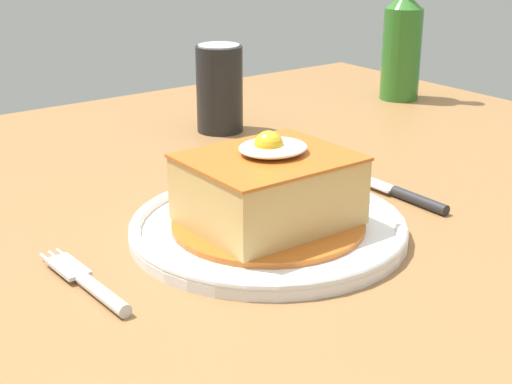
{
  "coord_description": "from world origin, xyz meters",
  "views": [
    {
      "loc": [
        -0.47,
        -0.67,
        1.05
      ],
      "look_at": [
        -0.05,
        -0.11,
        0.79
      ],
      "focal_mm": 53.29,
      "sensor_mm": 36.0,
      "label": 1
    }
  ],
  "objects_px": {
    "soda_can": "(220,89)",
    "fork": "(91,285)",
    "main_plate": "(268,227)",
    "knife": "(403,194)",
    "beer_bottle_green": "(402,39)"
  },
  "relations": [
    {
      "from": "knife",
      "to": "fork",
      "type": "bearing_deg",
      "value": 178.87
    },
    {
      "from": "main_plate",
      "to": "fork",
      "type": "height_order",
      "value": "main_plate"
    },
    {
      "from": "knife",
      "to": "soda_can",
      "type": "xyz_separation_m",
      "value": [
        -0.01,
        0.35,
        0.06
      ]
    },
    {
      "from": "fork",
      "to": "knife",
      "type": "distance_m",
      "value": 0.37
    },
    {
      "from": "knife",
      "to": "beer_bottle_green",
      "type": "bearing_deg",
      "value": 44.05
    },
    {
      "from": "knife",
      "to": "soda_can",
      "type": "height_order",
      "value": "soda_can"
    },
    {
      "from": "main_plate",
      "to": "soda_can",
      "type": "relative_size",
      "value": 2.19
    },
    {
      "from": "main_plate",
      "to": "knife",
      "type": "height_order",
      "value": "main_plate"
    },
    {
      "from": "beer_bottle_green",
      "to": "knife",
      "type": "bearing_deg",
      "value": -135.95
    },
    {
      "from": "knife",
      "to": "beer_bottle_green",
      "type": "xyz_separation_m",
      "value": [
        0.34,
        0.33,
        0.09
      ]
    },
    {
      "from": "soda_can",
      "to": "fork",
      "type": "bearing_deg",
      "value": -136.64
    },
    {
      "from": "soda_can",
      "to": "beer_bottle_green",
      "type": "bearing_deg",
      "value": -2.83
    },
    {
      "from": "knife",
      "to": "soda_can",
      "type": "distance_m",
      "value": 0.35
    },
    {
      "from": "main_plate",
      "to": "beer_bottle_green",
      "type": "height_order",
      "value": "beer_bottle_green"
    },
    {
      "from": "knife",
      "to": "soda_can",
      "type": "bearing_deg",
      "value": 91.35
    }
  ]
}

